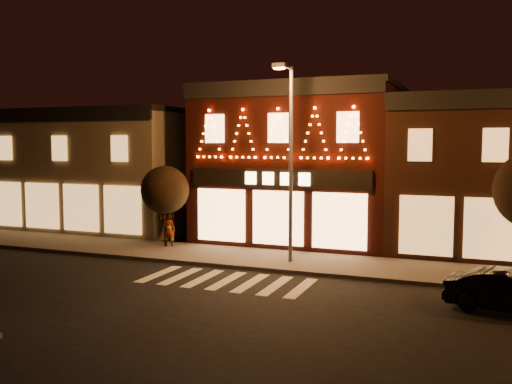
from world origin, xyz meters
The scene contains 8 objects.
ground centered at (0.00, 0.00, 0.00)m, with size 120.00×120.00×0.00m, color black.
sidewalk_far centered at (2.00, 8.00, 0.07)m, with size 44.00×4.00×0.15m, color #47423D.
building_left centered at (-13.00, 13.99, 3.66)m, with size 12.20×8.28×7.30m.
building_pulp centered at (0.00, 13.98, 4.16)m, with size 10.20×8.34×8.30m.
building_right_a centered at (9.50, 13.99, 3.76)m, with size 9.20×8.28×7.50m.
streetlamp_mid centered at (1.40, 7.37, 5.04)m, with size 0.53×1.90×8.34m.
tree_left centered at (-5.61, 8.91, 2.96)m, with size 2.40×2.40×4.01m.
pedestrian centered at (-5.37, 8.84, 0.97)m, with size 0.60×0.39×1.64m, color gray.
Camera 1 is at (8.82, -15.16, 5.26)m, focal length 39.19 mm.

